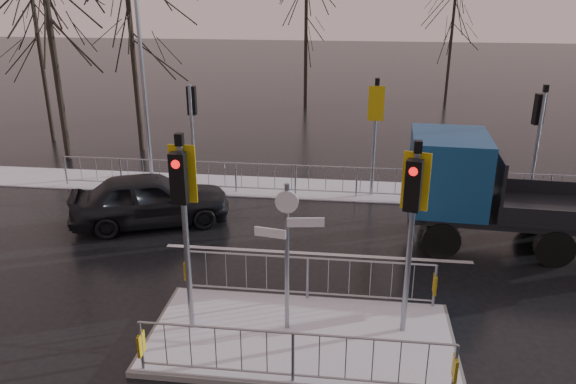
# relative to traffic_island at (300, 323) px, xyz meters

# --- Properties ---
(ground) EXTENTS (120.00, 120.00, 0.00)m
(ground) POSITION_rel_traffic_island_xyz_m (0.01, -0.01, -0.39)
(ground) COLOR black
(ground) RESTS_ON ground
(snow_verge) EXTENTS (30.00, 2.00, 0.04)m
(snow_verge) POSITION_rel_traffic_island_xyz_m (0.01, 8.59, -0.37)
(snow_verge) COLOR white
(snow_verge) RESTS_ON ground
(lane_markings) EXTENTS (8.00, 11.38, 0.01)m
(lane_markings) POSITION_rel_traffic_island_xyz_m (0.01, -0.34, -0.39)
(lane_markings) COLOR silver
(lane_markings) RESTS_ON ground
(traffic_island) EXTENTS (6.00, 3.04, 4.15)m
(traffic_island) POSITION_rel_traffic_island_xyz_m (0.00, 0.00, 0.00)
(traffic_island) COLOR slate
(traffic_island) RESTS_ON ground
(far_kerb_fixtures) EXTENTS (18.00, 0.65, 3.83)m
(far_kerb_fixtures) POSITION_rel_traffic_island_xyz_m (0.31, 8.08, 0.63)
(far_kerb_fixtures) COLOR gray
(far_kerb_fixtures) RESTS_ON ground
(car_far_lane) EXTENTS (4.85, 3.29, 1.53)m
(car_far_lane) POSITION_rel_traffic_island_xyz_m (-4.90, 5.17, 0.38)
(car_far_lane) COLOR black
(car_far_lane) RESTS_ON ground
(flatbed_truck) EXTENTS (6.54, 2.70, 2.97)m
(flatbed_truck) POSITION_rel_traffic_island_xyz_m (4.27, 4.99, 1.19)
(flatbed_truck) COLOR black
(flatbed_truck) RESTS_ON ground
(tree_near_b) EXTENTS (4.00, 4.00, 7.55)m
(tree_near_b) POSITION_rel_traffic_island_xyz_m (-7.99, 12.49, 4.76)
(tree_near_b) COLOR black
(tree_near_b) RESTS_ON ground
(tree_near_c) EXTENTS (3.50, 3.50, 6.61)m
(tree_near_c) POSITION_rel_traffic_island_xyz_m (-12.49, 13.49, 4.11)
(tree_near_c) COLOR black
(tree_near_c) RESTS_ON ground
(tree_far_a) EXTENTS (3.75, 3.75, 7.08)m
(tree_far_a) POSITION_rel_traffic_island_xyz_m (-1.99, 21.99, 4.43)
(tree_far_a) COLOR black
(tree_far_a) RESTS_ON ground
(tree_far_b) EXTENTS (3.25, 3.25, 6.14)m
(tree_far_b) POSITION_rel_traffic_island_xyz_m (6.01, 23.99, 3.79)
(tree_far_b) COLOR black
(tree_far_b) RESTS_ON ground
(street_lamp_left) EXTENTS (1.25, 0.18, 8.20)m
(street_lamp_left) POSITION_rel_traffic_island_xyz_m (-6.42, 9.49, 4.10)
(street_lamp_left) COLOR gray
(street_lamp_left) RESTS_ON ground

